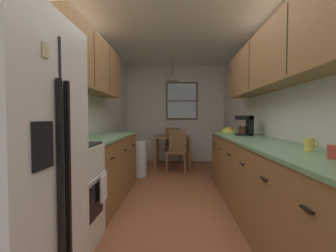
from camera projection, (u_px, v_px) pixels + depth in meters
name	position (u px, v px, depth m)	size (l,w,h in m)	color
ground_plane	(174.00, 193.00, 3.43)	(12.00, 12.00, 0.00)	brown
wall_left	(86.00, 110.00, 3.44)	(0.10, 9.00, 2.55)	silver
wall_right	(265.00, 110.00, 3.33)	(0.10, 9.00, 2.55)	silver
wall_back	(175.00, 113.00, 6.03)	(4.40, 0.10, 2.55)	silver
ceiling_slab	(174.00, 22.00, 3.34)	(4.40, 9.00, 0.08)	white
stove_range	(57.00, 197.00, 1.94)	(0.66, 0.65, 1.10)	white
microwave_over_range	(42.00, 59.00, 1.90)	(0.39, 0.62, 0.33)	white
counter_left	(103.00, 167.00, 3.18)	(0.64, 1.83, 0.90)	olive
upper_cabinets_left	(91.00, 65.00, 3.09)	(0.33, 1.91, 0.75)	olive
counter_right	(262.00, 181.00, 2.50)	(0.64, 3.36, 0.90)	olive
upper_cabinets_right	(280.00, 55.00, 2.39)	(0.33, 3.04, 0.65)	olive
dining_table	(173.00, 141.00, 5.30)	(0.83, 0.78, 0.73)	brown
dining_chair_near	(177.00, 149.00, 4.71)	(0.44, 0.44, 0.90)	brown
dining_chair_far	(174.00, 143.00, 5.91)	(0.44, 0.44, 0.90)	brown
pendant_light	(173.00, 79.00, 5.25)	(0.24, 0.24, 0.53)	black
back_window	(182.00, 101.00, 5.94)	(0.83, 0.05, 0.99)	brown
trash_bin	(139.00, 159.00, 4.42)	(0.29, 0.29, 0.69)	silver
storage_canister	(78.00, 133.00, 2.36)	(0.13, 0.13, 0.18)	#265999
dish_towel	(104.00, 188.00, 2.09)	(0.02, 0.16, 0.24)	white
coffee_maker	(246.00, 125.00, 3.26)	(0.22, 0.18, 0.29)	black
mug_by_coffeemaker	(335.00, 152.00, 1.40)	(0.12, 0.08, 0.09)	#BF3F33
mug_spare	(310.00, 145.00, 1.71)	(0.11, 0.07, 0.10)	#E5CC4C
fruit_bowl	(229.00, 130.00, 3.92)	(0.24, 0.24, 0.09)	#E5D14C
table_serving_bowl	(172.00, 135.00, 5.24)	(0.17, 0.17, 0.06)	silver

